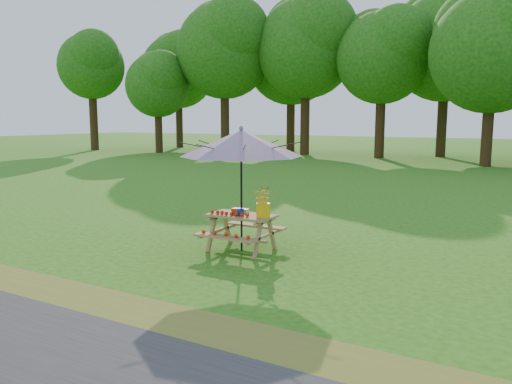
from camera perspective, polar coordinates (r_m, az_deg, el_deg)
The scene contains 8 objects.
ground at distance 9.16m, azimuth -7.48°, elevation -6.74°, with size 120.00×120.00×0.00m, color #276312.
drygrass_strip at distance 7.22m, azimuth -21.20°, elevation -11.38°, with size 120.00×1.20×0.01m, color olive.
treeline at distance 30.07m, azimuth 19.77°, elevation 18.66°, with size 60.00×12.00×16.00m, color #0D510E, non-canonical shape.
picnic_table at distance 9.05m, azimuth -1.67°, elevation -4.71°, with size 1.20×1.32×0.67m.
patio_umbrella at distance 8.83m, azimuth -1.70°, elevation 5.60°, with size 2.55×2.55×2.25m.
produce_bins at distance 9.00m, azimuth -1.84°, elevation -2.21°, with size 0.29×0.39×0.13m.
tomatoes_row at distance 8.91m, azimuth -3.09°, elevation -2.45°, with size 0.77×0.13×0.07m, color red, non-canonical shape.
flower_bucket at distance 8.70m, azimuth 0.84°, elevation -0.95°, with size 0.39×0.36×0.55m.
Camera 1 is at (5.34, -7.05, 2.37)m, focal length 35.00 mm.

